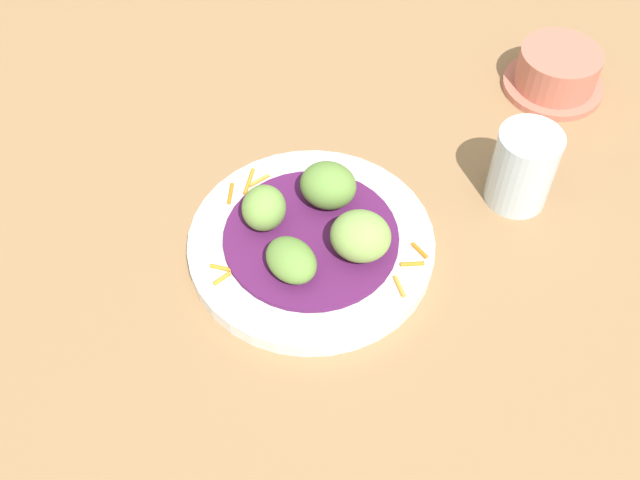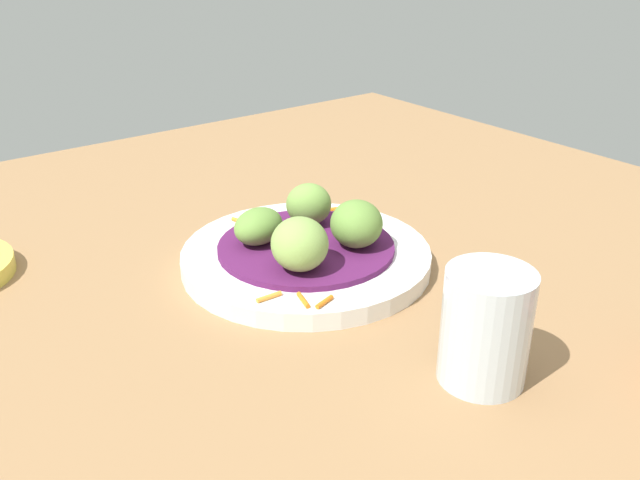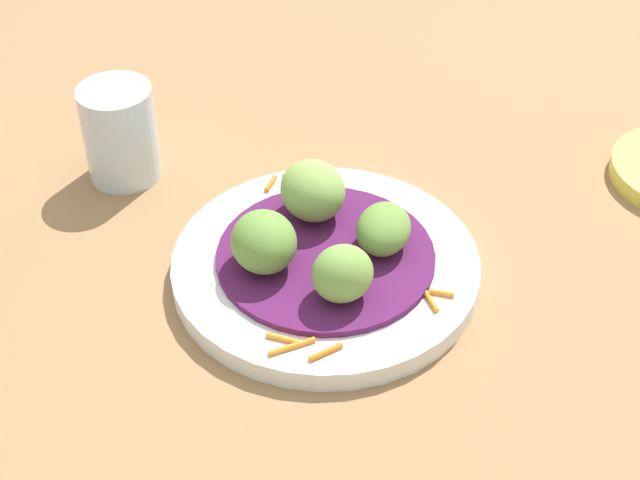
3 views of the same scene
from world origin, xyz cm
name	(u,v)px [view 2 (image 2 of 3)]	position (x,y,z in cm)	size (l,w,h in cm)	color
table_surface	(314,310)	(0.00, 0.00, 1.00)	(110.00, 110.00, 2.00)	#936D47
main_plate	(306,257)	(3.27, 5.62, 2.84)	(23.28, 23.28, 1.67)	white
cabbage_bed	(306,247)	(3.27, 5.62, 3.95)	(16.49, 16.49, 0.55)	#51194C
carrot_garnish	(311,240)	(4.62, 6.67, 3.87)	(19.33, 19.46, 0.40)	orange
guac_scoop_left	(256,227)	(-0.30, 8.59, 5.86)	(5.21, 4.05, 3.28)	olive
guac_scoop_center	(303,243)	(0.30, 2.05, 6.52)	(5.51, 4.96, 4.59)	#84A851
guac_scoop_right	(356,224)	(6.84, 2.65, 6.36)	(5.42, 4.83, 4.28)	olive
guac_scoop_back	(309,204)	(6.24, 9.19, 6.30)	(4.11, 4.46, 4.16)	#759E47
water_glass	(486,327)	(2.80, -15.95, 6.21)	(6.20, 6.20, 8.42)	silver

